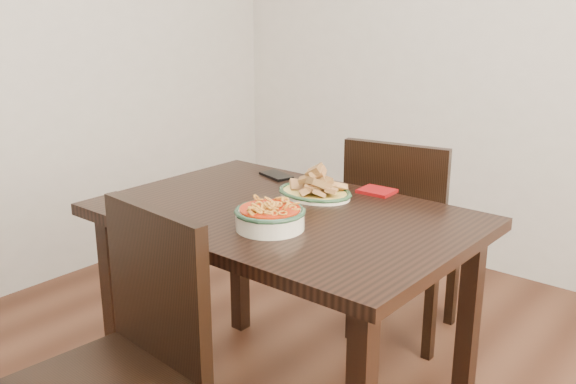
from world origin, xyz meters
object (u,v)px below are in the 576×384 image
Objects in this scene: chair_near at (127,354)px; dining_table at (284,238)px; noodle_bowl at (270,215)px; chair_far at (401,231)px; fish_plate at (315,184)px; smartphone at (276,175)px.

dining_table is at bearing 92.87° from chair_near.
noodle_bowl is (0.08, -0.16, 0.14)m from dining_table.
fish_plate is at bearing 69.63° from chair_far.
chair_far is 3.26× the size of fish_plate.
chair_far reaches higher than noodle_bowl.
chair_near reaches higher than dining_table.
fish_plate reaches higher than dining_table.
noodle_bowl is at bearing 80.35° from chair_far.
chair_near is (-0.08, -1.32, 0.00)m from chair_far.
dining_table is at bearing 115.98° from noodle_bowl.
dining_table is 0.24m from fish_plate.
noodle_bowl is 0.60m from smartphone.
chair_far is 6.40× the size of smartphone.
fish_plate reaches higher than noodle_bowl.
chair_near reaches higher than fish_plate.
chair_far is 4.05× the size of noodle_bowl.
chair_far is at bearing 91.21° from noodle_bowl.
chair_far is 1.32m from chair_near.
chair_near is at bearing -90.02° from fish_plate.
smartphone is at bearing 35.56° from chair_far.
chair_far is (0.06, 0.68, -0.15)m from dining_table.
fish_plate is 1.96× the size of smartphone.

